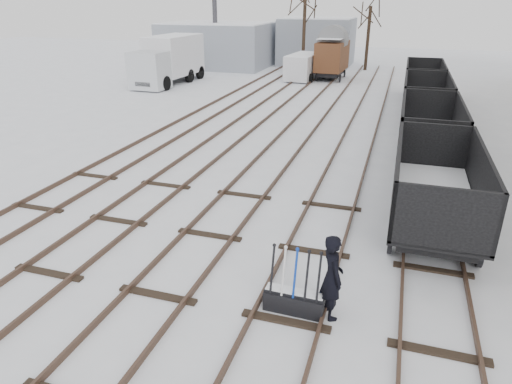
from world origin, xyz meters
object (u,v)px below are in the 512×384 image
ground_frame (294,300)px  lorry (169,60)px  panel_van (304,66)px  freight_wagon_a (434,199)px  worker (332,277)px  box_van_wagon (332,55)px  crane (217,42)px

ground_frame → lorry: size_ratio=0.19×
ground_frame → panel_van: bearing=103.4°
freight_wagon_a → panel_van: (-9.26, 25.01, 0.14)m
worker → ground_frame: bearing=69.6°
panel_van → box_van_wagon: bearing=25.6°
worker → crane: (-16.63, 34.50, 1.42)m
ground_frame → lorry: (-15.89, 24.78, 1.56)m
box_van_wagon → crane: crane is taller
freight_wagon_a → crane: crane is taller
ground_frame → worker: 1.01m
freight_wagon_a → box_van_wagon: size_ratio=1.33×
ground_frame → freight_wagon_a: size_ratio=0.25×
worker → crane: 38.32m
worker → lorry: lorry is taller
ground_frame → box_van_wagon: (-4.16, 30.89, 1.65)m
ground_frame → freight_wagon_a: freight_wagon_a is taller
box_van_wagon → lorry: 13.23m
box_van_wagon → crane: 12.30m
ground_frame → worker: bearing=9.1°
worker → freight_wagon_a: size_ratio=0.32×
worker → panel_van: (-7.09, 29.96, 0.11)m
freight_wagon_a → ground_frame: bearing=-120.1°
lorry → panel_van: (9.56, 5.28, -0.78)m
worker → freight_wagon_a: 5.41m
lorry → crane: size_ratio=0.88×
worker → lorry: (-16.64, 24.68, 0.89)m
panel_van → crane: 10.65m
ground_frame → freight_wagon_a: (2.93, 5.05, 0.64)m
ground_frame → panel_van: size_ratio=0.31×
freight_wagon_a → box_van_wagon: 26.81m
box_van_wagon → panel_van: (-2.18, -0.82, -0.87)m
box_van_wagon → panel_van: size_ratio=0.93×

